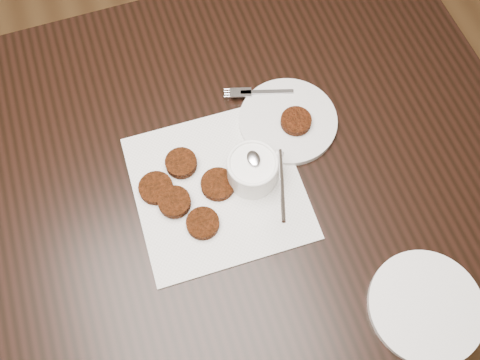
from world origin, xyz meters
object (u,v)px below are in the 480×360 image
table (187,238)px  plate_with_patty (288,119)px  napkin (218,187)px  sauce_ramekin (253,162)px  plate_empty (426,307)px

table → plate_with_patty: bearing=9.5°
napkin → sauce_ramekin: (0.07, -0.00, 0.07)m
plate_empty → plate_with_patty: bearing=102.2°
napkin → sauce_ramekin: sauce_ramekin is taller
sauce_ramekin → plate_empty: (0.21, -0.34, -0.06)m
table → napkin: 0.39m
plate_with_patty → plate_empty: size_ratio=1.00×
napkin → plate_empty: bearing=-50.9°
plate_with_patty → plate_empty: plate_with_patty is taller
napkin → plate_empty: 0.44m
table → napkin: napkin is taller
table → sauce_ramekin: size_ratio=10.90×
table → plate_empty: (0.36, -0.39, 0.38)m
table → plate_empty: 0.65m
sauce_ramekin → table: bearing=162.0°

